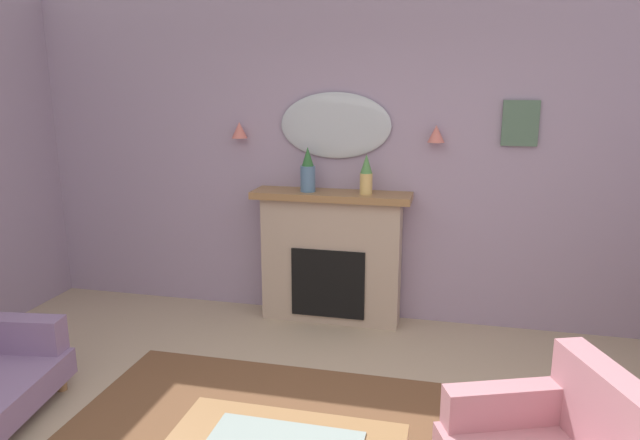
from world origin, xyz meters
The scene contains 8 objects.
wall_back centered at (0.00, 2.57, 1.45)m, with size 7.26×0.10×2.90m, color #9E8CA8.
fireplace centered at (-0.35, 2.35, 0.57)m, with size 1.36×0.36×1.16m.
mantel_vase_centre centered at (-0.55, 2.32, 1.33)m, with size 0.13×0.13×0.38m.
mantel_vase_left centered at (-0.05, 2.32, 1.32)m, with size 0.11×0.11×0.34m.
wall_mirror centered at (-0.35, 2.49, 1.71)m, with size 0.96×0.06×0.56m, color #B2BCC6.
wall_sconce_left centered at (-1.20, 2.44, 1.66)m, with size 0.14×0.14×0.14m, color #D17066.
wall_sconce_right centered at (0.50, 2.44, 1.66)m, with size 0.14×0.14×0.14m, color #D17066.
framed_picture centered at (1.15, 2.50, 1.75)m, with size 0.28×0.03×0.36m, color #4C6B56.
Camera 1 is at (0.64, -2.32, 2.05)m, focal length 32.07 mm.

